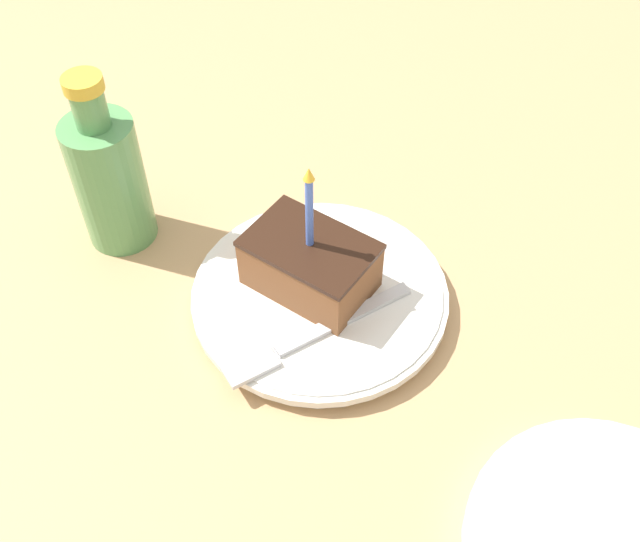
% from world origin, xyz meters
% --- Properties ---
extents(ground_plane, '(2.40, 2.40, 0.04)m').
position_xyz_m(ground_plane, '(0.00, 0.00, -0.02)').
color(ground_plane, tan).
rests_on(ground_plane, ground).
extents(plate, '(0.23, 0.23, 0.02)m').
position_xyz_m(plate, '(0.02, 0.02, 0.01)').
color(plate, white).
rests_on(plate, ground_plane).
extents(cake_slice, '(0.07, 0.11, 0.14)m').
position_xyz_m(cake_slice, '(0.02, 0.03, 0.05)').
color(cake_slice, brown).
rests_on(cake_slice, plate).
extents(fork, '(0.17, 0.09, 0.00)m').
position_xyz_m(fork, '(-0.04, -0.00, 0.02)').
color(fork, silver).
rests_on(fork, plate).
extents(bottle, '(0.07, 0.07, 0.18)m').
position_xyz_m(bottle, '(-0.02, 0.23, 0.07)').
color(bottle, '#599959').
rests_on(bottle, ground_plane).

